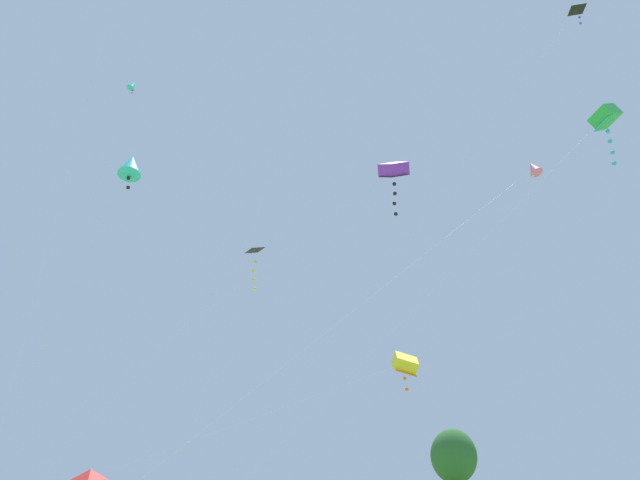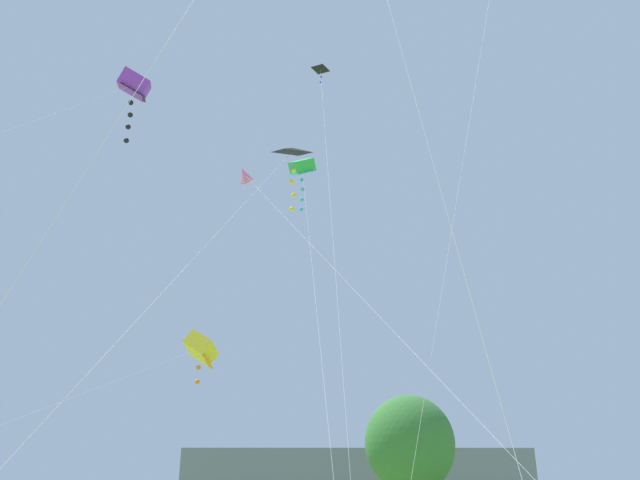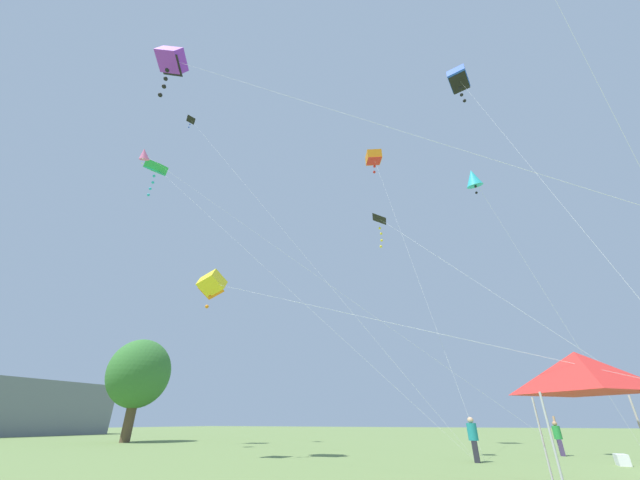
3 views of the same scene
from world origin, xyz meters
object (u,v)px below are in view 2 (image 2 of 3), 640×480
(kite_green_box_1, at_px, (302,168))
(kite_black_delta_8, at_px, (321,71))
(kite_purple_box_7, at_px, (134,86))
(kite_pink_diamond_9, at_px, (245,175))
(kite_black_delta_6, at_px, (291,155))
(kite_yellow_box_3, at_px, (201,349))

(kite_green_box_1, height_order, kite_black_delta_8, kite_black_delta_8)
(kite_green_box_1, bearing_deg, kite_purple_box_7, -129.03)
(kite_green_box_1, relative_size, kite_black_delta_8, 0.84)
(kite_purple_box_7, relative_size, kite_pink_diamond_9, 1.01)
(kite_green_box_1, height_order, kite_purple_box_7, kite_green_box_1)
(kite_black_delta_6, distance_m, kite_pink_diamond_9, 19.77)
(kite_green_box_1, bearing_deg, kite_yellow_box_3, -106.98)
(kite_black_delta_6, bearing_deg, kite_green_box_1, 90.50)
(kite_yellow_box_3, bearing_deg, kite_green_box_1, 73.02)
(kite_purple_box_7, bearing_deg, kite_black_delta_8, 41.03)
(kite_green_box_1, relative_size, kite_purple_box_7, 0.95)
(kite_black_delta_8, bearing_deg, kite_green_box_1, 121.97)
(kite_purple_box_7, distance_m, kite_pink_diamond_9, 8.73)
(kite_purple_box_7, relative_size, kite_black_delta_8, 0.88)
(kite_black_delta_6, height_order, kite_purple_box_7, kite_purple_box_7)
(kite_black_delta_8, bearing_deg, kite_black_delta_6, -93.15)
(kite_purple_box_7, bearing_deg, kite_black_delta_6, -51.21)
(kite_black_delta_6, height_order, kite_pink_diamond_9, kite_pink_diamond_9)
(kite_black_delta_6, xyz_separation_m, kite_purple_box_7, (-8.35, 10.39, 9.58))
(kite_yellow_box_3, relative_size, kite_black_delta_8, 0.79)
(kite_yellow_box_3, height_order, kite_purple_box_7, kite_purple_box_7)
(kite_yellow_box_3, xyz_separation_m, kite_black_delta_6, (3.80, -8.61, 3.92))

